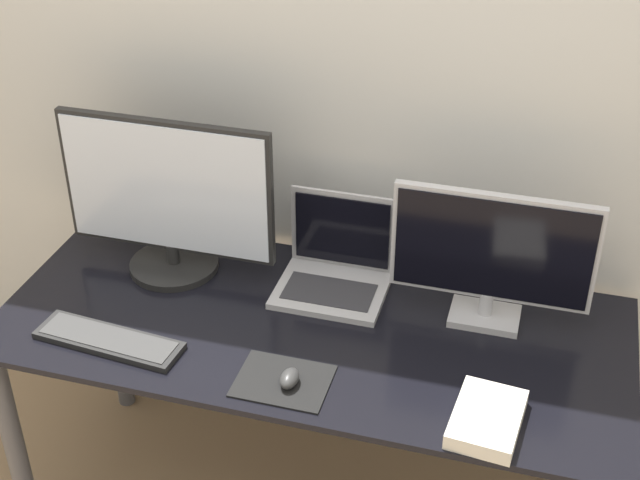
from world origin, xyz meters
TOP-DOWN VIEW (x-y plane):
  - wall_back at (0.00, 0.79)m, footprint 7.00×0.05m
  - desk at (0.00, 0.36)m, footprint 1.67×0.72m
  - monitor_left at (-0.46, 0.51)m, footprint 0.61×0.26m
  - monitor_right at (0.44, 0.51)m, footprint 0.52×0.13m
  - laptop at (0.01, 0.56)m, footprint 0.30×0.25m
  - keyboard at (-0.48, 0.14)m, footprint 0.40×0.15m
  - mousepad at (0.00, 0.12)m, footprint 0.23×0.18m
  - mouse at (0.02, 0.12)m, footprint 0.04×0.07m
  - book at (0.49, 0.11)m, footprint 0.17×0.23m

SIDE VIEW (x-z plane):
  - desk at x=0.00m, z-range 0.25..0.97m
  - mousepad at x=0.00m, z-range 0.73..0.73m
  - keyboard at x=-0.48m, z-range 0.73..0.75m
  - book at x=0.49m, z-range 0.73..0.77m
  - mouse at x=0.02m, z-range 0.73..0.77m
  - laptop at x=0.01m, z-range 0.66..0.92m
  - monitor_right at x=0.44m, z-range 0.74..1.12m
  - monitor_left at x=-0.46m, z-range 0.72..1.18m
  - wall_back at x=0.00m, z-range 0.00..2.50m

